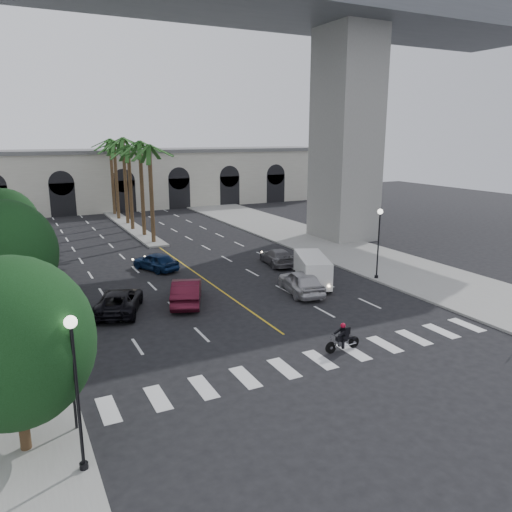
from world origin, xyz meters
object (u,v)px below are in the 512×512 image
Objects in this scene: lamp_post_left_near at (76,381)px; car_d at (277,257)px; car_c at (119,301)px; lamp_post_right at (379,238)px; cargo_van at (312,269)px; car_a at (301,282)px; traffic_signal_far at (59,330)px; traffic_signal_near at (71,369)px; car_e at (156,261)px; lamp_post_left_far at (33,247)px; motorcycle_rider at (344,338)px; car_b at (187,291)px.

lamp_post_left_near is 1.16× the size of car_d.
lamp_post_right is at bearing -163.38° from car_c.
lamp_post_right reaches higher than cargo_van.
car_a reaches higher than car_c.
lamp_post_right is at bearing 15.98° from traffic_signal_far.
lamp_post_right is at bearing 24.82° from traffic_signal_near.
car_e reaches higher than car_d.
traffic_signal_far reaches higher than car_a.
lamp_post_left_far is 14.52m from traffic_signal_far.
lamp_post_left_far is 21.67m from motorcycle_rider.
traffic_signal_near is 0.73× the size of car_b.
cargo_van is at bearing 23.04° from traffic_signal_far.
lamp_post_left_far reaches higher than traffic_signal_near.
traffic_signal_far is 9.20m from car_c.
traffic_signal_near reaches higher than car_c.
lamp_post_left_near is at bearing 46.02° from car_e.
lamp_post_right is at bearing 41.58° from motorcycle_rider.
lamp_post_right is at bearing 29.69° from lamp_post_left_near.
lamp_post_left_near reaches higher than traffic_signal_near.
car_c is (-8.89, 10.64, 0.05)m from motorcycle_rider.
motorcycle_rider reaches higher than car_d.
lamp_post_right is 8.88m from car_d.
motorcycle_rider is 0.39× the size of car_c.
traffic_signal_near is at bearing -155.18° from lamp_post_right.
lamp_post_left_near is 16.69m from car_b.
lamp_post_right is 0.99× the size of cargo_van.
lamp_post_left_near is at bearing -90.00° from lamp_post_left_far.
car_a is (16.04, -8.24, -2.40)m from lamp_post_left_far.
motorcycle_rider is at bearing 80.57° from car_d.
cargo_van is at bearing 92.75° from car_d.
motorcycle_rider is at bearing -92.93° from cargo_van.
car_c is (4.08, 12.04, -1.79)m from traffic_signal_near.
car_c is at bearing 73.98° from lamp_post_left_near.
lamp_post_left_far is 11.03m from car_b.
car_b is (-7.66, 1.48, 0.00)m from car_a.
traffic_signal_near is at bearing 43.97° from car_e.
lamp_post_left_near reaches higher than car_e.
lamp_post_right reaches higher than car_e.
cargo_van is at bearing 111.25° from car_e.
traffic_signal_near reaches higher than motorcycle_rider.
car_d is (18.26, 17.75, -1.84)m from traffic_signal_near.
lamp_post_left_near reaches higher than car_d.
car_e is at bearing 13.41° from lamp_post_left_far.
car_c is 1.12× the size of car_d.
traffic_signal_near is 22.46m from car_e.
traffic_signal_far is at bearing 31.59° from car_a.
car_b is (-14.42, 1.24, -2.39)m from lamp_post_right.
lamp_post_left_far reaches higher than motorcycle_rider.
car_b is (-4.69, 10.33, 0.17)m from motorcycle_rider.
traffic_signal_near is 13.17m from motorcycle_rider.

